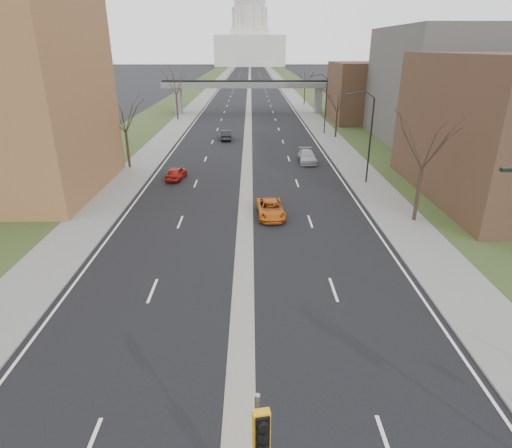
{
  "coord_description": "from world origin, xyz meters",
  "views": [
    {
      "loc": [
        0.47,
        -8.39,
        12.43
      ],
      "look_at": [
        0.72,
        12.64,
        3.71
      ],
      "focal_mm": 30.0,
      "sensor_mm": 36.0,
      "label": 1
    }
  ],
  "objects_px": {
    "car_right_mid": "(307,157)",
    "car_left_near": "(176,173)",
    "car_right_near": "(271,209)",
    "car_left_far": "(226,135)"
  },
  "relations": [
    {
      "from": "car_right_mid",
      "to": "car_left_near",
      "type": "bearing_deg",
      "value": -154.07
    },
    {
      "from": "car_left_near",
      "to": "car_right_near",
      "type": "bearing_deg",
      "value": 138.59
    },
    {
      "from": "car_left_near",
      "to": "car_left_far",
      "type": "distance_m",
      "value": 20.31
    },
    {
      "from": "car_left_near",
      "to": "car_right_near",
      "type": "relative_size",
      "value": 0.83
    },
    {
      "from": "car_right_mid",
      "to": "car_left_far",
      "type": "bearing_deg",
      "value": 127.98
    },
    {
      "from": "car_right_near",
      "to": "car_right_mid",
      "type": "height_order",
      "value": "car_right_mid"
    },
    {
      "from": "car_left_far",
      "to": "car_right_near",
      "type": "bearing_deg",
      "value": 95.69
    },
    {
      "from": "car_left_near",
      "to": "car_left_far",
      "type": "bearing_deg",
      "value": -93.87
    },
    {
      "from": "car_left_far",
      "to": "car_right_mid",
      "type": "xyz_separation_m",
      "value": [
        10.13,
        -13.21,
        -0.01
      ]
    },
    {
      "from": "car_left_far",
      "to": "car_right_near",
      "type": "relative_size",
      "value": 0.94
    }
  ]
}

